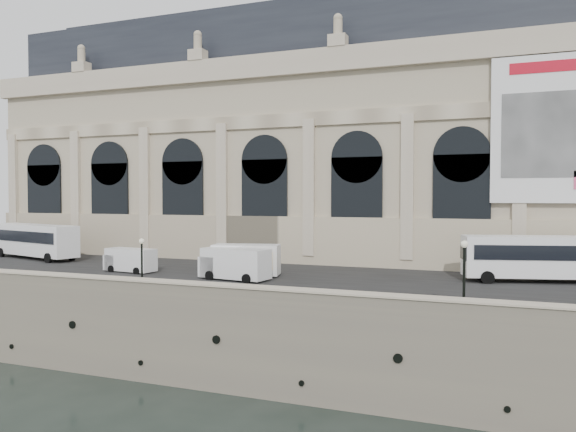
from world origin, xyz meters
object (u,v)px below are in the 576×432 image
Objects in this scene: bus_left at (35,240)px; lamp_right at (464,277)px; van_b at (232,264)px; van_c at (128,260)px; box_truck at (242,260)px; bus_right at (545,257)px; lamp_left at (142,265)px.

lamp_right reaches higher than bus_left.
lamp_right reaches higher than van_b.
van_c is 0.71× the size of box_truck.
box_truck is at bearing 94.29° from van_b.
bus_left is 3.04× the size of lamp_right.
bus_right is (52.57, 1.55, -0.04)m from bus_left.
lamp_left is (-28.32, -15.33, -0.18)m from bus_right.
bus_right is 36.54m from van_c.
lamp_right is (47.19, -13.48, 0.02)m from bus_left.
box_truck is (11.07, 1.35, 0.28)m from van_c.
lamp_left is at bearing -48.08° from van_c.
lamp_left is 0.89× the size of lamp_right.
bus_left is 28.65m from van_b.
lamp_right is (22.94, 0.29, 0.24)m from lamp_left.
bus_right reaches higher than van_c.
van_b is (27.95, -6.27, -0.81)m from bus_left.
bus_right is at bearing 1.69° from bus_left.
van_c is at bearing -17.82° from bus_left.
van_b is at bearing -85.71° from box_truck.
bus_right is 2.09× the size of van_b.
bus_left reaches higher than van_c.
bus_left reaches higher than van_b.
lamp_left is at bearing -116.22° from van_b.
van_c is at bearing 175.45° from van_b.
bus_right is 1.80× the size of box_truck.
lamp_left reaches higher than bus_left.
box_truck is at bearing 70.10° from lamp_left.
van_c is at bearing -169.07° from bus_right.
bus_right is at bearing 12.68° from box_truck.
box_truck is (27.78, -4.03, -0.77)m from bus_left.
bus_left is 1.84× the size of box_truck.
bus_left is at bearing 162.18° from van_c.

